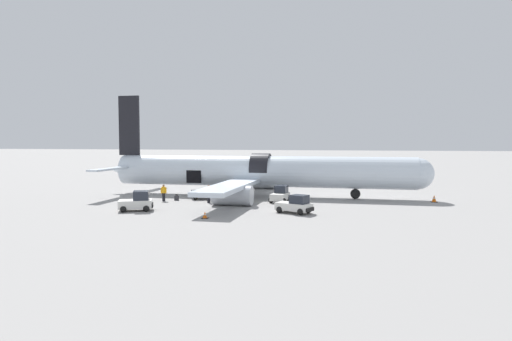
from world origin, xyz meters
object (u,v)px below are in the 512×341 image
object	(u,v)px
airplane	(256,172)
ground_crew_loader_b	(240,192)
baggage_tug_mid	(137,202)
ground_crew_supervisor	(209,193)
ground_crew_driver	(235,191)
baggage_tug_rear	(295,205)
suitcase_on_tarmac_upright	(177,198)
baggage_cart_loading	(205,195)
ground_crew_loader_a	(164,192)
baggage_tug_lead	(280,195)

from	to	relation	value
airplane	ground_crew_loader_b	size ratio (longest dim) A/B	19.72
baggage_tug_mid	ground_crew_supervisor	xyz separation A→B (m)	(4.52, 6.24, 0.19)
baggage_tug_mid	ground_crew_loader_b	distance (m)	10.70
ground_crew_driver	baggage_tug_rear	bearing A→B (deg)	-44.77
ground_crew_supervisor	suitcase_on_tarmac_upright	world-z (taller)	ground_crew_supervisor
airplane	ground_crew_supervisor	size ratio (longest dim) A/B	20.50
baggage_tug_rear	suitcase_on_tarmac_upright	size ratio (longest dim) A/B	5.50
ground_crew_driver	airplane	bearing A→B (deg)	68.58
baggage_cart_loading	airplane	bearing A→B (deg)	38.09
ground_crew_loader_a	ground_crew_loader_b	size ratio (longest dim) A/B	0.92
baggage_tug_rear	ground_crew_supervisor	bearing A→B (deg)	153.78
baggage_tug_rear	suitcase_on_tarmac_upright	distance (m)	14.26
baggage_tug_mid	ground_crew_loader_a	world-z (taller)	baggage_tug_mid
ground_crew_driver	baggage_tug_lead	bearing A→B (deg)	-5.95
airplane	ground_crew_loader_a	distance (m)	10.50
baggage_cart_loading	ground_crew_supervisor	bearing A→B (deg)	-63.56
ground_crew_loader_a	baggage_tug_lead	bearing A→B (deg)	9.26
baggage_tug_lead	baggage_tug_mid	distance (m)	14.14
ground_crew_loader_b	ground_crew_supervisor	world-z (taller)	ground_crew_loader_b
ground_crew_loader_b	baggage_tug_mid	bearing A→B (deg)	-133.05
baggage_tug_rear	ground_crew_loader_a	distance (m)	14.97
baggage_tug_lead	ground_crew_loader_a	distance (m)	11.90
ground_crew_loader_a	suitcase_on_tarmac_upright	bearing A→B (deg)	36.41
baggage_cart_loading	suitcase_on_tarmac_upright	bearing A→B (deg)	-146.47
suitcase_on_tarmac_upright	baggage_tug_rear	bearing A→B (deg)	-23.24
baggage_tug_lead	airplane	bearing A→B (deg)	128.82
baggage_tug_lead	baggage_cart_loading	bearing A→B (deg)	176.30
baggage_cart_loading	ground_crew_supervisor	distance (m)	3.08
airplane	ground_crew_driver	world-z (taller)	airplane
airplane	ground_crew_driver	distance (m)	4.38
ground_crew_loader_a	ground_crew_driver	world-z (taller)	ground_crew_driver
ground_crew_loader_b	ground_crew_driver	size ratio (longest dim) A/B	1.05
baggage_tug_mid	baggage_tug_lead	bearing A→B (deg)	36.65
baggage_tug_mid	suitcase_on_tarmac_upright	world-z (taller)	baggage_tug_mid
airplane	baggage_cart_loading	size ratio (longest dim) A/B	10.30
baggage_tug_mid	ground_crew_loader_b	world-z (taller)	ground_crew_loader_b
ground_crew_loader_a	ground_crew_supervisor	world-z (taller)	ground_crew_supervisor
baggage_tug_lead	baggage_tug_mid	size ratio (longest dim) A/B	0.89
baggage_tug_lead	ground_crew_loader_b	bearing A→B (deg)	-171.25
ground_crew_loader_b	baggage_cart_loading	bearing A→B (deg)	164.45
baggage_tug_mid	ground_crew_loader_b	size ratio (longest dim) A/B	1.79
ground_crew_supervisor	ground_crew_loader_b	bearing A→B (deg)	29.55
ground_crew_loader_a	ground_crew_loader_b	xyz separation A→B (m)	(7.70, 1.29, 0.08)
ground_crew_supervisor	baggage_cart_loading	bearing A→B (deg)	116.44
ground_crew_loader_a	suitcase_on_tarmac_upright	size ratio (longest dim) A/B	2.76
ground_crew_loader_b	baggage_tug_lead	bearing A→B (deg)	8.75
baggage_cart_loading	ground_crew_supervisor	size ratio (longest dim) A/B	1.99
ground_crew_loader_b	ground_crew_supervisor	distance (m)	3.19
airplane	suitcase_on_tarmac_upright	world-z (taller)	airplane
baggage_cart_loading	ground_crew_loader_b	world-z (taller)	ground_crew_loader_b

